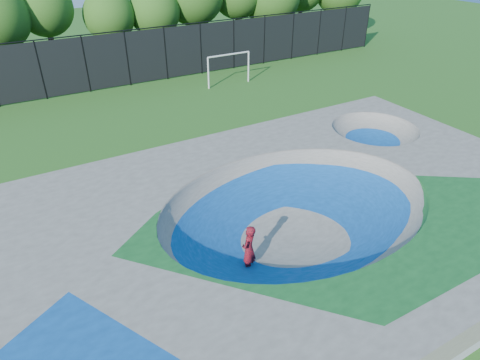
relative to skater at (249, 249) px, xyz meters
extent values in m
plane|color=#225417|center=(2.74, 0.91, -0.93)|extent=(120.00, 120.00, 0.00)
cube|color=gray|center=(2.74, 0.91, -0.18)|extent=(22.00, 14.00, 1.50)
imported|color=red|center=(0.00, 0.00, 0.00)|extent=(0.82, 0.75, 1.87)
cube|color=black|center=(0.00, 0.00, -0.91)|extent=(0.80, 0.53, 0.05)
cylinder|color=silver|center=(7.55, 18.24, 0.21)|extent=(0.12, 0.12, 2.29)
cylinder|color=silver|center=(10.97, 18.24, 0.21)|extent=(0.12, 0.12, 2.29)
cylinder|color=silver|center=(9.26, 18.24, 1.35)|extent=(3.43, 0.12, 0.12)
cylinder|color=black|center=(-3.26, 21.91, 1.07)|extent=(0.09, 0.09, 4.00)
cylinder|color=black|center=(-0.26, 21.91, 1.07)|extent=(0.09, 0.09, 4.00)
cylinder|color=black|center=(2.74, 21.91, 1.07)|extent=(0.09, 0.09, 4.00)
cylinder|color=black|center=(5.74, 21.91, 1.07)|extent=(0.09, 0.09, 4.00)
cylinder|color=black|center=(8.74, 21.91, 1.07)|extent=(0.09, 0.09, 4.00)
cylinder|color=black|center=(11.74, 21.91, 1.07)|extent=(0.09, 0.09, 4.00)
cylinder|color=black|center=(14.74, 21.91, 1.07)|extent=(0.09, 0.09, 4.00)
cylinder|color=black|center=(17.74, 21.91, 1.07)|extent=(0.09, 0.09, 4.00)
cylinder|color=black|center=(20.74, 21.91, 1.07)|extent=(0.09, 0.09, 4.00)
cylinder|color=black|center=(23.74, 21.91, 1.07)|extent=(0.09, 0.09, 4.00)
cylinder|color=black|center=(26.74, 21.91, 1.07)|extent=(0.09, 0.09, 4.00)
cube|color=black|center=(2.74, 21.91, 1.07)|extent=(48.00, 0.03, 3.80)
cylinder|color=black|center=(2.74, 21.91, 3.07)|extent=(48.00, 0.08, 0.08)
cylinder|color=#493424|center=(-4.91, 26.46, 0.66)|extent=(0.44, 0.44, 3.18)
cylinder|color=#493424|center=(-1.53, 27.39, 0.84)|extent=(0.44, 0.44, 3.55)
sphere|color=#275616|center=(-1.53, 27.39, 4.20)|extent=(4.24, 4.24, 4.24)
cylinder|color=#493424|center=(3.11, 26.90, 0.43)|extent=(0.44, 0.44, 2.72)
sphere|color=#275616|center=(3.11, 26.90, 3.31)|extent=(4.08, 4.08, 4.08)
cylinder|color=#493424|center=(6.84, 26.66, 0.43)|extent=(0.44, 0.44, 2.72)
sphere|color=#275616|center=(6.84, 26.66, 3.39)|extent=(4.28, 4.28, 4.28)
cylinder|color=#493424|center=(10.69, 27.15, 0.74)|extent=(0.44, 0.44, 3.36)
cylinder|color=#493424|center=(14.89, 26.81, 0.83)|extent=(0.44, 0.44, 3.52)
cylinder|color=#493424|center=(18.14, 26.12, 0.45)|extent=(0.44, 0.44, 2.77)
cylinder|color=#493424|center=(22.91, 27.72, 0.74)|extent=(0.44, 0.44, 3.36)
cylinder|color=#493424|center=(26.68, 26.30, 0.55)|extent=(0.44, 0.44, 2.97)
camera|label=1|loc=(-5.92, -9.63, 9.46)|focal=32.00mm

